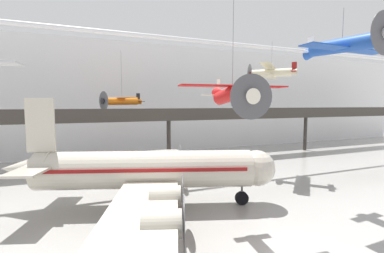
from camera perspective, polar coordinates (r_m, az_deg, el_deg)
name	(u,v)px	position (r m, az deg, el deg)	size (l,w,h in m)	color
hangar_back_wall	(155,99)	(53.79, -8.32, 6.06)	(140.00, 3.00, 21.74)	white
mezzanine_walkway	(170,118)	(42.81, -4.87, 1.88)	(110.00, 3.20, 9.13)	#38332D
ceiling_truss_beam	(185,40)	(36.78, -1.58, 18.73)	(120.00, 0.60, 0.60)	silver
airliner_silver_main	(144,170)	(24.94, -10.55, -9.49)	(24.90, 28.97, 10.33)	beige
suspended_plane_orange_highwing	(122,101)	(42.03, -15.30, 5.50)	(7.00, 8.05, 9.30)	orange
suspended_plane_blue_trainer	(342,46)	(27.39, 30.34, 15.21)	(9.55, 7.79, 4.73)	#1E4CAD
suspended_plane_red_highwing	(232,93)	(19.01, 8.97, 7.41)	(8.05, 6.58, 9.32)	red
suspended_plane_cream_biplane	(271,73)	(37.11, 17.18, 11.35)	(6.72, 6.69, 5.64)	beige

